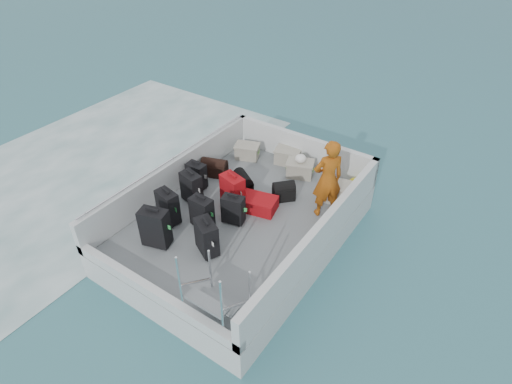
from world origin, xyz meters
TOP-DOWN VIEW (x-y plane):
  - ground at (0.00, 0.00)m, footprint 160.00×160.00m
  - wake_foam at (-4.80, 0.00)m, footprint 10.00×10.00m
  - ferry_hull at (0.00, 0.00)m, footprint 3.60×5.00m
  - deck at (0.00, 0.00)m, footprint 3.30×4.70m
  - deck_fittings at (0.35, -0.32)m, footprint 3.60×5.00m
  - suitcase_0 at (-1.07, -0.91)m, footprint 0.49×0.33m
  - suitcase_1 at (-1.12, -0.18)m, footprint 0.50×0.35m
  - suitcase_2 at (-1.36, 0.26)m, footprint 0.41×0.25m
  - suitcase_3 at (-0.80, -1.51)m, footprint 0.57×0.43m
  - suitcase_4 at (-0.45, -0.64)m, footprint 0.44×0.26m
  - suitcase_5 at (-0.38, 0.23)m, footprint 0.55×0.41m
  - suitcase_6 at (0.09, -1.14)m, footprint 0.56×0.48m
  - suitcase_7 at (-0.02, -0.22)m, footprint 0.47×0.34m
  - suitcase_8 at (0.16, 0.38)m, footprint 0.80×0.61m
  - duffel_0 at (-1.35, 0.84)m, footprint 0.63×0.47m
  - duffel_1 at (-0.50, 0.75)m, footprint 0.59×0.52m
  - duffel_2 at (0.39, 0.97)m, footprint 0.52×0.53m
  - crate_0 at (-1.18, 1.86)m, footprint 0.63×0.53m
  - crate_1 at (-0.26, 2.20)m, footprint 0.62×0.49m
  - crate_2 at (0.24, 1.90)m, footprint 0.66×0.56m
  - crate_3 at (1.33, 1.56)m, footprint 0.68×0.53m
  - yellow_bag at (1.45, 2.20)m, footprint 0.28×0.26m
  - white_bag at (0.24, 1.90)m, footprint 0.24×0.24m
  - passenger at (1.30, 1.03)m, footprint 0.69×0.72m

SIDE VIEW (x-z plane):
  - ground at x=0.00m, z-range 0.00..0.00m
  - wake_foam at x=-4.80m, z-range 0.00..0.00m
  - ferry_hull at x=0.00m, z-range 0.00..0.60m
  - deck at x=0.00m, z-range 0.60..0.62m
  - yellow_bag at x=1.45m, z-range 0.62..0.84m
  - suitcase_8 at x=0.16m, z-range 0.62..0.90m
  - crate_0 at x=-1.18m, z-range 0.62..0.94m
  - duffel_0 at x=-1.35m, z-range 0.62..0.94m
  - duffel_1 at x=-0.50m, z-range 0.62..0.94m
  - duffel_2 at x=0.39m, z-range 0.62..0.94m
  - crate_1 at x=-0.26m, z-range 0.62..0.95m
  - crate_2 at x=0.24m, z-range 0.62..0.96m
  - crate_3 at x=1.33m, z-range 0.62..0.99m
  - suitcase_2 at x=-1.36m, z-range 0.62..1.21m
  - suitcase_7 at x=-0.02m, z-range 0.62..1.21m
  - suitcase_4 at x=-0.45m, z-range 0.62..1.26m
  - suitcase_6 at x=0.09m, z-range 0.62..1.29m
  - suitcase_5 at x=-0.38m, z-range 0.62..1.29m
  - suitcase_1 at x=-1.12m, z-range 0.62..1.30m
  - suitcase_0 at x=-1.07m, z-range 0.62..1.31m
  - deck_fittings at x=0.35m, z-range 0.54..1.44m
  - suitcase_3 at x=-0.80m, z-range 0.62..1.38m
  - white_bag at x=0.24m, z-range 0.96..1.14m
  - passenger at x=1.30m, z-range 0.62..2.27m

